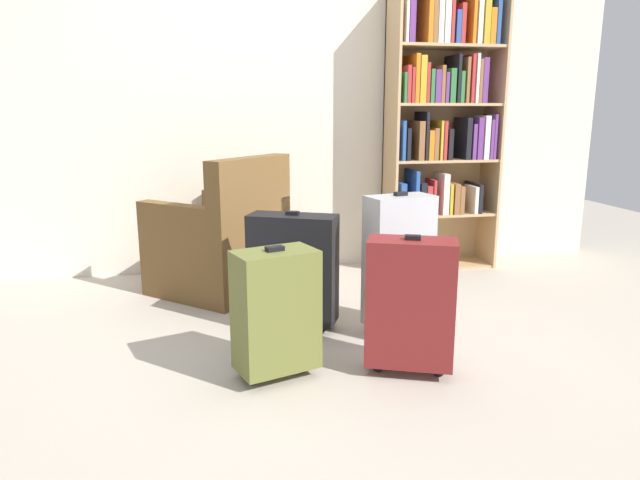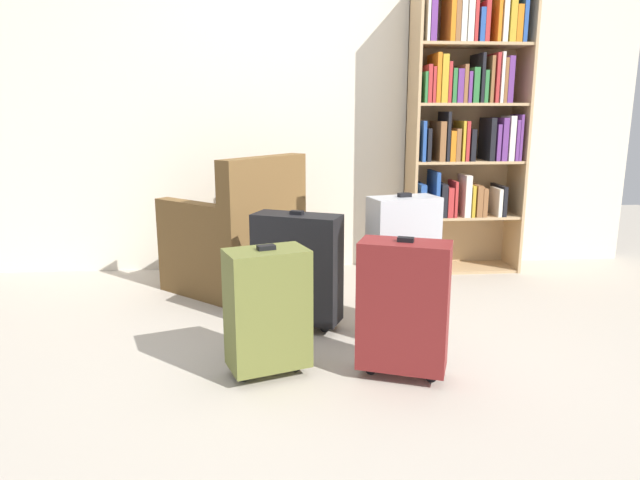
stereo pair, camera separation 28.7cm
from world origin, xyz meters
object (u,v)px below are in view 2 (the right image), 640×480
at_px(armchair, 237,243).
at_px(suitcase_silver, 402,263).
at_px(bookshelf, 466,116).
at_px(suitcase_black, 297,268).
at_px(mug, 310,287).
at_px(suitcase_olive, 268,309).
at_px(suitcase_dark_red, 403,306).

xyz_separation_m(armchair, suitcase_silver, (0.91, -0.92, 0.08)).
distance_m(bookshelf, suitcase_silver, 1.63).
height_order(suitcase_silver, suitcase_black, suitcase_silver).
distance_m(mug, suitcase_silver, 0.93).
bearing_deg(armchair, suitcase_silver, -45.33).
xyz_separation_m(suitcase_black, suitcase_olive, (-0.16, -0.58, -0.02)).
bearing_deg(bookshelf, suitcase_black, -139.32).
bearing_deg(suitcase_olive, suitcase_black, 74.29).
relative_size(armchair, suitcase_black, 1.50).
bearing_deg(suitcase_silver, mug, 120.20).
height_order(suitcase_silver, suitcase_olive, suitcase_silver).
relative_size(bookshelf, suitcase_dark_red, 3.10).
height_order(suitcase_silver, suitcase_dark_red, suitcase_silver).
bearing_deg(suitcase_silver, suitcase_olive, -149.22).
distance_m(bookshelf, suitcase_black, 1.86).
height_order(bookshelf, armchair, bookshelf).
relative_size(suitcase_silver, suitcase_black, 1.17).
xyz_separation_m(armchair, suitcase_olive, (0.20, -1.34, 0.00)).
xyz_separation_m(bookshelf, suitcase_black, (-1.28, -1.10, -0.80)).
bearing_deg(armchair, mug, -19.72).
xyz_separation_m(suitcase_olive, suitcase_dark_red, (0.60, -0.07, 0.02)).
relative_size(suitcase_black, suitcase_olive, 1.08).
bearing_deg(suitcase_black, bookshelf, 40.68).
bearing_deg(suitcase_silver, suitcase_dark_red, -102.32).
xyz_separation_m(bookshelf, armchair, (-1.64, -0.34, -0.82)).
distance_m(mug, suitcase_dark_red, 1.32).
distance_m(suitcase_black, suitcase_olive, 0.60).
height_order(armchair, mug, armchair).
relative_size(bookshelf, suitcase_silver, 2.62).
xyz_separation_m(mug, suitcase_silver, (0.44, -0.75, 0.35)).
distance_m(mug, suitcase_olive, 1.23).
distance_m(suitcase_silver, suitcase_black, 0.57).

